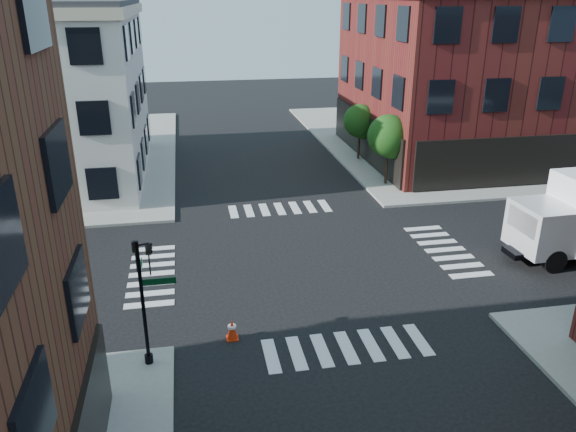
# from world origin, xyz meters

# --- Properties ---
(ground) EXTENTS (120.00, 120.00, 0.00)m
(ground) POSITION_xyz_m (0.00, 0.00, 0.00)
(ground) COLOR black
(ground) RESTS_ON ground
(sidewalk_ne) EXTENTS (30.00, 30.00, 0.15)m
(sidewalk_ne) POSITION_xyz_m (21.00, 21.00, 0.07)
(sidewalk_ne) COLOR gray
(sidewalk_ne) RESTS_ON ground
(building_ne) EXTENTS (25.00, 16.00, 12.00)m
(building_ne) POSITION_xyz_m (20.50, 16.00, 6.00)
(building_ne) COLOR #4E1314
(building_ne) RESTS_ON ground
(tree_near) EXTENTS (2.69, 2.69, 4.49)m
(tree_near) POSITION_xyz_m (7.56, 9.98, 3.16)
(tree_near) COLOR black
(tree_near) RESTS_ON ground
(tree_far) EXTENTS (2.43, 2.43, 4.07)m
(tree_far) POSITION_xyz_m (7.56, 15.98, 2.87)
(tree_far) COLOR black
(tree_far) RESTS_ON ground
(signal_pole) EXTENTS (1.29, 1.24, 4.60)m
(signal_pole) POSITION_xyz_m (-6.72, -6.68, 2.86)
(signal_pole) COLOR black
(signal_pole) RESTS_ON ground
(traffic_cone) EXTENTS (0.43, 0.43, 0.79)m
(traffic_cone) POSITION_xyz_m (-3.92, -5.70, 0.38)
(traffic_cone) COLOR red
(traffic_cone) RESTS_ON ground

